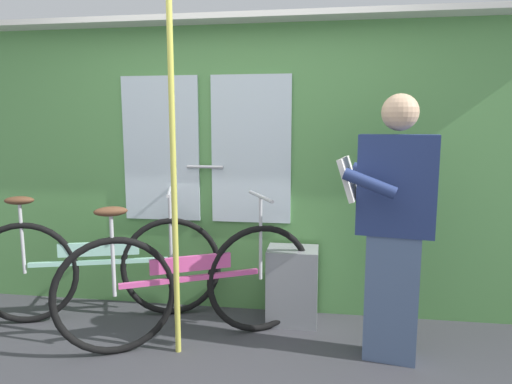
# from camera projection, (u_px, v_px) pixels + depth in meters

# --- Properties ---
(train_door_wall) EXTENTS (4.96, 0.28, 2.20)m
(train_door_wall) POSITION_uv_depth(u_px,v_px,m) (232.00, 163.00, 3.46)
(train_door_wall) COLOR #56934C
(train_door_wall) RESTS_ON ground_plane
(bicycle_near_door) EXTENTS (1.73, 0.65, 0.96)m
(bicycle_near_door) POSITION_uv_depth(u_px,v_px,m) (99.00, 267.00, 3.34)
(bicycle_near_door) COLOR black
(bicycle_near_door) RESTS_ON ground_plane
(bicycle_leaning_behind) EXTENTS (1.55, 0.85, 0.97)m
(bicycle_leaning_behind) POSITION_uv_depth(u_px,v_px,m) (190.00, 284.00, 2.98)
(bicycle_leaning_behind) COLOR black
(bicycle_leaning_behind) RESTS_ON ground_plane
(passenger_reading_newspaper) EXTENTS (0.60, 0.52, 1.62)m
(passenger_reading_newspaper) POSITION_uv_depth(u_px,v_px,m) (393.00, 224.00, 2.71)
(passenger_reading_newspaper) COLOR slate
(passenger_reading_newspaper) RESTS_ON ground_plane
(trash_bin_by_wall) EXTENTS (0.36, 0.28, 0.56)m
(trash_bin_by_wall) POSITION_uv_depth(u_px,v_px,m) (292.00, 285.00, 3.31)
(trash_bin_by_wall) COLOR gray
(trash_bin_by_wall) RESTS_ON ground_plane
(handrail_pole) EXTENTS (0.04, 0.04, 2.16)m
(handrail_pole) POSITION_uv_depth(u_px,v_px,m) (174.00, 185.00, 2.75)
(handrail_pole) COLOR #C6C14C
(handrail_pole) RESTS_ON ground_plane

